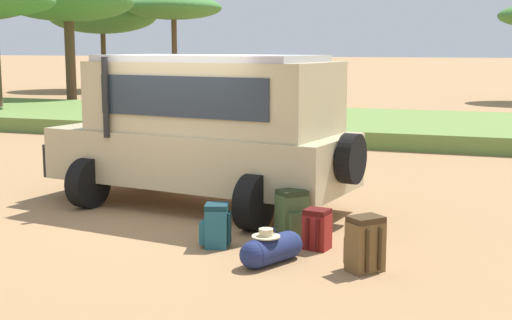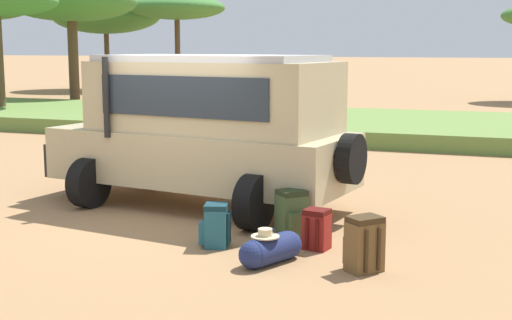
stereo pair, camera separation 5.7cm
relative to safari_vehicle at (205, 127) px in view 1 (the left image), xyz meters
name	(u,v)px [view 1 (the left image)]	position (x,y,z in m)	size (l,w,h in m)	color
ground_plane	(178,218)	(-0.08, -0.88, -1.29)	(320.00, 320.00, 0.00)	#9E754C
grass_bank	(347,125)	(-0.08, 10.72, -1.07)	(120.00, 7.00, 0.44)	olive
safari_vehicle	(205,127)	(0.00, 0.00, 0.00)	(5.46, 3.20, 2.44)	tan
backpack_beside_front_wheel	(216,226)	(1.08, -2.13, -1.02)	(0.44, 0.40, 0.57)	#235B6B
backpack_cluster_center	(365,244)	(3.09, -2.48, -0.98)	(0.49, 0.49, 0.65)	brown
backpack_near_rear_wheel	(317,229)	(2.34, -1.77, -1.04)	(0.35, 0.41, 0.52)	maroon
backpack_outermost	(292,215)	(1.88, -1.37, -0.97)	(0.50, 0.50, 0.66)	#42562D
duffel_bag_low_black_case	(272,249)	(1.98, -2.57, -1.12)	(0.59, 0.90, 0.45)	navy
acacia_tree_left_mid	(102,15)	(-18.25, 26.46, 3.07)	(6.61, 5.72, 5.47)	brown
acacia_tree_centre_back	(68,2)	(-13.68, 16.39, 3.17)	(5.67, 5.70, 5.37)	brown
acacia_tree_right_mid	(174,8)	(-13.12, 25.46, 3.34)	(5.22, 5.63, 5.32)	brown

